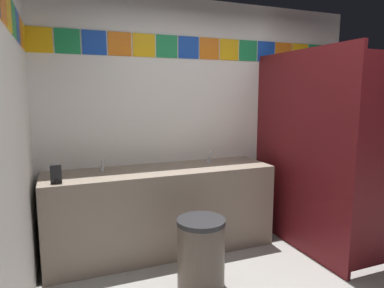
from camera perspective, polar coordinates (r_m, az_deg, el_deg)
wall_back at (r=3.91m, az=2.59°, el=4.15°), size 3.69×0.09×2.61m
vanity_counter at (r=3.54m, az=-5.08°, el=-10.85°), size 2.27×0.62×0.86m
faucet_left at (r=3.39m, az=-14.88°, el=-3.67°), size 0.04×0.10×0.14m
faucet_right at (r=3.69m, az=2.92°, el=-2.41°), size 0.04×0.10×0.14m
soap_dispenser at (r=3.09m, az=-21.92°, el=-4.67°), size 0.09×0.09×0.16m
stall_divider at (r=3.54m, az=22.05°, el=-1.72°), size 0.92×1.49×2.04m
toilet at (r=4.41m, az=20.04°, el=-9.22°), size 0.39×0.49×0.74m
trash_bin at (r=2.95m, az=1.52°, el=-17.88°), size 0.40×0.40×0.59m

